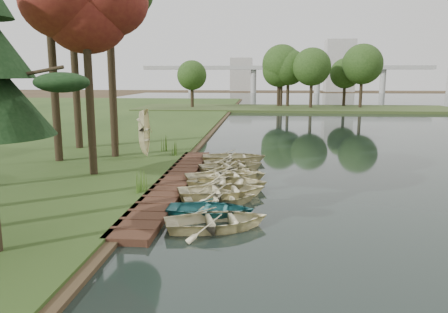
# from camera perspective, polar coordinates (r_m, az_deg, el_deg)

# --- Properties ---
(ground) EXTENTS (300.00, 300.00, 0.00)m
(ground) POSITION_cam_1_polar(r_m,az_deg,el_deg) (21.57, -2.36, -3.94)
(ground) COLOR #3D2F1D
(boardwalk) EXTENTS (1.60, 16.00, 0.30)m
(boardwalk) POSITION_cam_1_polar(r_m,az_deg,el_deg) (21.79, -6.55, -3.44)
(boardwalk) COLOR #3C2317
(boardwalk) RESTS_ON ground
(peninsula) EXTENTS (50.00, 14.00, 0.45)m
(peninsula) POSITION_cam_1_polar(r_m,az_deg,el_deg) (71.11, 9.24, 6.18)
(peninsula) COLOR #35441E
(peninsula) RESTS_ON ground
(far_trees) EXTENTS (45.60, 5.60, 8.80)m
(far_trees) POSITION_cam_1_polar(r_m,az_deg,el_deg) (70.76, 6.64, 11.25)
(far_trees) COLOR black
(far_trees) RESTS_ON peninsula
(bridge) EXTENTS (95.90, 4.00, 8.60)m
(bridge) POSITION_cam_1_polar(r_m,az_deg,el_deg) (141.07, 8.98, 11.03)
(bridge) COLOR #A5A5A0
(bridge) RESTS_ON ground
(building_a) EXTENTS (10.00, 8.00, 18.00)m
(building_a) POSITION_cam_1_polar(r_m,az_deg,el_deg) (163.07, 14.84, 11.39)
(building_a) COLOR #A5A5A0
(building_a) RESTS_ON ground
(building_b) EXTENTS (8.00, 8.00, 12.00)m
(building_b) POSITION_cam_1_polar(r_m,az_deg,el_deg) (165.90, 2.28, 10.67)
(building_b) COLOR #A5A5A0
(building_b) RESTS_ON ground
(rowboat_0) EXTENTS (4.28, 3.59, 0.76)m
(rowboat_0) POSITION_cam_1_polar(r_m,az_deg,el_deg) (15.49, -0.90, -8.09)
(rowboat_0) COLOR beige
(rowboat_0) RESTS_ON water
(rowboat_1) EXTENTS (3.37, 2.43, 0.69)m
(rowboat_1) POSITION_cam_1_polar(r_m,az_deg,el_deg) (16.83, -1.77, -6.70)
(rowboat_1) COLOR teal
(rowboat_1) RESTS_ON water
(rowboat_2) EXTENTS (3.65, 3.05, 0.65)m
(rowboat_2) POSITION_cam_1_polar(r_m,az_deg,el_deg) (18.44, -0.52, -5.23)
(rowboat_2) COLOR beige
(rowboat_2) RESTS_ON water
(rowboat_3) EXTENTS (4.54, 3.77, 0.81)m
(rowboat_3) POSITION_cam_1_polar(r_m,az_deg,el_deg) (19.35, -0.25, -4.22)
(rowboat_3) COLOR beige
(rowboat_3) RESTS_ON water
(rowboat_4) EXTENTS (4.03, 3.04, 0.79)m
(rowboat_4) POSITION_cam_1_polar(r_m,az_deg,el_deg) (20.86, 0.45, -3.17)
(rowboat_4) COLOR beige
(rowboat_4) RESTS_ON water
(rowboat_5) EXTENTS (4.60, 3.88, 0.81)m
(rowboat_5) POSITION_cam_1_polar(r_m,az_deg,el_deg) (22.14, 0.01, -2.34)
(rowboat_5) COLOR beige
(rowboat_5) RESTS_ON water
(rowboat_6) EXTENTS (4.27, 3.71, 0.74)m
(rowboat_6) POSITION_cam_1_polar(r_m,az_deg,el_deg) (23.25, 1.35, -1.81)
(rowboat_6) COLOR beige
(rowboat_6) RESTS_ON water
(rowboat_7) EXTENTS (4.44, 3.85, 0.77)m
(rowboat_7) POSITION_cam_1_polar(r_m,az_deg,el_deg) (24.68, 1.06, -1.06)
(rowboat_7) COLOR beige
(rowboat_7) RESTS_ON water
(rowboat_8) EXTENTS (3.71, 3.01, 0.68)m
(rowboat_8) POSITION_cam_1_polar(r_m,az_deg,el_deg) (25.93, 0.94, -0.60)
(rowboat_8) COLOR beige
(rowboat_8) RESTS_ON water
(rowboat_9) EXTENTS (4.24, 3.23, 0.82)m
(rowboat_9) POSITION_cam_1_polar(r_m,az_deg,el_deg) (27.26, 1.32, 0.10)
(rowboat_9) COLOR beige
(rowboat_9) RESTS_ON water
(stored_rowboat) EXTENTS (3.06, 2.21, 0.63)m
(stored_rowboat) POSITION_cam_1_polar(r_m,az_deg,el_deg) (28.16, -10.11, 0.59)
(stored_rowboat) COLOR beige
(stored_rowboat) RESTS_ON bank
(tree_2) EXTENTS (4.29, 4.29, 10.18)m
(tree_2) POSITION_cam_1_polar(r_m,az_deg,el_deg) (23.66, -17.72, 17.78)
(tree_2) COLOR black
(tree_2) RESTS_ON bank
(reeds_0) EXTENTS (0.60, 0.60, 0.87)m
(reeds_0) POSITION_cam_1_polar(r_m,az_deg,el_deg) (19.58, -10.87, -3.39)
(reeds_0) COLOR #3F661E
(reeds_0) RESTS_ON bank
(reeds_1) EXTENTS (0.60, 0.60, 1.02)m
(reeds_1) POSITION_cam_1_polar(r_m,az_deg,el_deg) (19.94, -10.56, -2.91)
(reeds_1) COLOR #3F661E
(reeds_1) RESTS_ON bank
(reeds_2) EXTENTS (0.60, 0.60, 1.00)m
(reeds_2) POSITION_cam_1_polar(r_m,az_deg,el_deg) (28.51, -6.42, 1.19)
(reeds_2) COLOR #3F661E
(reeds_2) RESTS_ON bank
(reeds_3) EXTENTS (0.60, 0.60, 1.00)m
(reeds_3) POSITION_cam_1_polar(r_m,az_deg,el_deg) (30.13, -7.84, 1.66)
(reeds_3) COLOR #3F661E
(reeds_3) RESTS_ON bank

